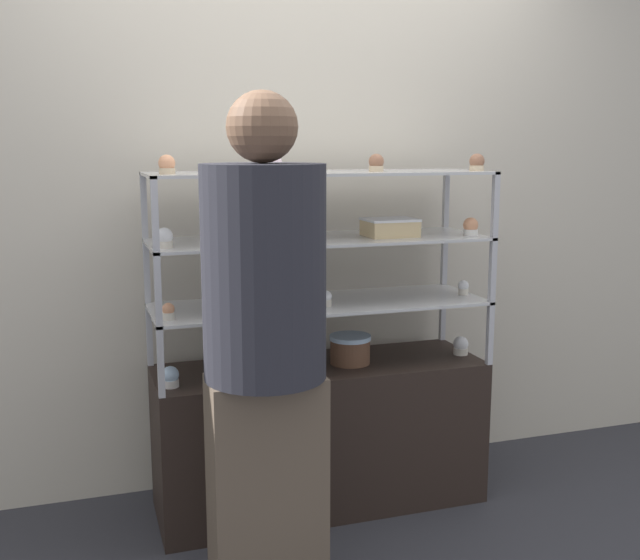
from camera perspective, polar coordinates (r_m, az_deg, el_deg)
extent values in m
plane|color=#2D2D33|center=(3.39, 0.00, -16.53)|extent=(20.00, 20.00, 0.00)
cube|color=beige|center=(3.39, -1.96, 6.37)|extent=(8.00, 0.05, 2.60)
cube|color=black|center=(3.27, 0.00, -11.68)|extent=(1.38, 0.45, 0.62)
cube|color=#B7B7BC|center=(3.20, -12.88, -4.04)|extent=(0.02, 0.02, 0.27)
cube|color=#B7B7BC|center=(3.58, 9.32, -2.42)|extent=(0.02, 0.02, 0.27)
cube|color=#B7B7BC|center=(2.79, -12.05, -6.13)|extent=(0.02, 0.02, 0.27)
cube|color=#B7B7BC|center=(3.21, 12.82, -3.98)|extent=(0.02, 0.02, 0.27)
cube|color=silver|center=(3.10, 0.00, -1.82)|extent=(1.38, 0.45, 0.01)
cube|color=#B7B7BC|center=(3.15, -13.07, 0.70)|extent=(0.02, 0.02, 0.27)
cube|color=#B7B7BC|center=(3.53, 9.44, 1.83)|extent=(0.02, 0.02, 0.27)
cube|color=#B7B7BC|center=(2.73, -12.25, -0.71)|extent=(0.02, 0.02, 0.27)
cube|color=#B7B7BC|center=(3.16, 13.01, 0.74)|extent=(0.02, 0.02, 0.27)
cube|color=silver|center=(3.05, 0.00, 3.11)|extent=(1.38, 0.45, 0.01)
cube|color=#B7B7BC|center=(3.11, -13.27, 5.57)|extent=(0.02, 0.02, 0.27)
cube|color=#B7B7BC|center=(3.50, 9.57, 6.18)|extent=(0.02, 0.02, 0.27)
cube|color=#B7B7BC|center=(2.69, -12.47, 4.91)|extent=(0.02, 0.02, 0.27)
cube|color=#B7B7BC|center=(3.13, 13.21, 5.59)|extent=(0.02, 0.02, 0.27)
cube|color=silver|center=(3.03, 0.00, 8.15)|extent=(1.38, 0.45, 0.01)
cylinder|color=brown|center=(3.17, 2.31, -5.46)|extent=(0.17, 0.17, 0.10)
cylinder|color=silver|center=(3.16, 2.32, -4.40)|extent=(0.17, 0.17, 0.02)
cube|color=#DBBC84|center=(3.12, 5.35, 3.93)|extent=(0.21, 0.17, 0.06)
cube|color=white|center=(3.12, 5.36, 4.61)|extent=(0.21, 0.17, 0.01)
cylinder|color=white|center=(2.94, -11.32, -7.71)|extent=(0.06, 0.06, 0.03)
sphere|color=silver|center=(2.93, -11.34, -7.09)|extent=(0.07, 0.07, 0.07)
cylinder|color=beige|center=(3.04, -3.59, -6.88)|extent=(0.06, 0.06, 0.03)
sphere|color=silver|center=(3.03, -3.59, -6.28)|extent=(0.07, 0.07, 0.07)
cylinder|color=beige|center=(3.37, 10.66, -5.35)|extent=(0.06, 0.06, 0.03)
sphere|color=white|center=(3.36, 10.68, -4.80)|extent=(0.07, 0.07, 0.07)
cube|color=white|center=(2.87, -5.91, -7.80)|extent=(0.04, 0.00, 0.04)
cylinder|color=beige|center=(2.85, -11.47, -2.70)|extent=(0.04, 0.04, 0.03)
sphere|color=#E5996B|center=(2.84, -11.49, -2.18)|extent=(0.05, 0.05, 0.05)
cylinder|color=beige|center=(3.02, 0.40, -1.75)|extent=(0.04, 0.04, 0.03)
sphere|color=white|center=(3.01, 0.40, -1.26)|extent=(0.05, 0.05, 0.05)
cylinder|color=beige|center=(3.31, 10.85, -0.87)|extent=(0.04, 0.04, 0.03)
sphere|color=white|center=(3.31, 10.87, -0.42)|extent=(0.05, 0.05, 0.05)
cube|color=white|center=(2.83, -3.66, -2.42)|extent=(0.04, 0.00, 0.04)
cylinder|color=beige|center=(2.81, -11.76, 2.67)|extent=(0.06, 0.06, 0.03)
sphere|color=white|center=(2.81, -11.78, 3.29)|extent=(0.06, 0.06, 0.06)
cylinder|color=white|center=(2.92, -3.28, 3.14)|extent=(0.06, 0.06, 0.03)
sphere|color=silver|center=(2.91, -3.29, 3.73)|extent=(0.06, 0.06, 0.06)
cylinder|color=white|center=(3.20, 11.39, 3.59)|extent=(0.06, 0.06, 0.03)
sphere|color=#E5996B|center=(3.20, 11.41, 4.13)|extent=(0.06, 0.06, 0.06)
cube|color=white|center=(2.82, -0.82, 3.10)|extent=(0.04, 0.00, 0.04)
cylinder|color=#CCB28C|center=(2.81, -11.58, 8.14)|extent=(0.06, 0.06, 0.02)
sphere|color=#E5996B|center=(2.81, -11.60, 8.72)|extent=(0.06, 0.06, 0.06)
cylinder|color=#CCB28C|center=(2.92, -3.53, 8.39)|extent=(0.06, 0.06, 0.02)
sphere|color=silver|center=(2.92, -3.54, 8.95)|extent=(0.06, 0.06, 0.06)
cylinder|color=#CCB28C|center=(3.06, 4.30, 8.46)|extent=(0.06, 0.06, 0.02)
sphere|color=#8C5B42|center=(3.06, 4.31, 9.00)|extent=(0.06, 0.06, 0.06)
cylinder|color=#CCB28C|center=(3.18, 11.85, 8.34)|extent=(0.06, 0.06, 0.02)
sphere|color=#8C5B42|center=(3.18, 11.87, 8.86)|extent=(0.06, 0.06, 0.06)
cube|color=white|center=(2.74, -5.84, 8.46)|extent=(0.04, 0.00, 0.04)
cube|color=brown|center=(2.60, -4.06, -15.65)|extent=(0.38, 0.21, 0.79)
cylinder|color=#26262D|center=(2.37, -4.29, 0.55)|extent=(0.40, 0.40, 0.68)
sphere|color=brown|center=(2.34, -4.44, 11.57)|extent=(0.22, 0.22, 0.22)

